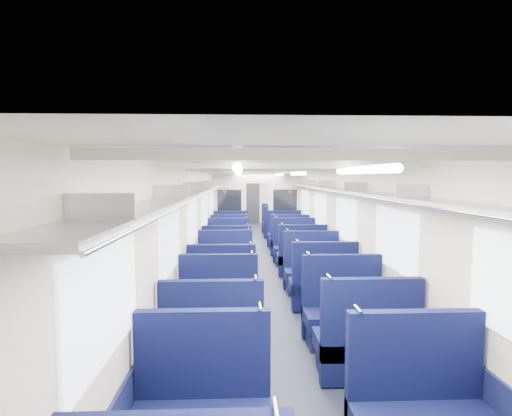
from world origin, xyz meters
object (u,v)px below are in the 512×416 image
(seat_12, at_px, (227,261))
(seat_20, at_px, (232,228))
(seat_22, at_px, (233,224))
(seat_21, at_px, (278,228))
(seat_19, at_px, (285,236))
(seat_8, at_px, (222,292))
(seat_9, at_px, (323,288))
(seat_14, at_px, (229,250))
(bulkhead, at_px, (257,207))
(seat_23, at_px, (276,224))
(end_door, at_px, (251,202))
(seat_5, at_px, (366,346))
(seat_4, at_px, (213,350))
(seat_11, at_px, (312,273))
(seat_16, at_px, (230,242))
(seat_6, at_px, (218,315))
(seat_15, at_px, (295,250))
(seat_13, at_px, (302,259))
(seat_10, at_px, (225,271))
(seat_17, at_px, (289,242))
(seat_18, at_px, (231,237))
(seat_7, at_px, (344,316))

(seat_12, height_order, seat_20, same)
(seat_20, xyz_separation_m, seat_22, (0.00, 1.13, 0.00))
(seat_21, bearing_deg, seat_19, -90.00)
(seat_8, xyz_separation_m, seat_19, (1.66, 5.85, 0.00))
(seat_9, height_order, seat_14, same)
(bulkhead, height_order, seat_23, bulkhead)
(seat_21, xyz_separation_m, seat_22, (-1.66, 1.10, 0.00))
(end_door, distance_m, seat_5, 14.85)
(seat_4, distance_m, seat_20, 9.94)
(seat_11, height_order, seat_19, same)
(end_door, xyz_separation_m, seat_23, (0.83, -3.75, -0.63))
(seat_4, xyz_separation_m, seat_16, (0.00, 6.89, 0.00))
(seat_6, relative_size, seat_9, 1.00)
(seat_15, distance_m, seat_21, 4.25)
(seat_4, distance_m, seat_13, 4.87)
(seat_10, bearing_deg, seat_17, 63.77)
(seat_5, xyz_separation_m, seat_20, (-1.66, 9.92, 0.00))
(end_door, relative_size, seat_22, 1.68)
(seat_8, height_order, seat_18, same)
(seat_10, relative_size, seat_13, 1.00)
(seat_8, bearing_deg, seat_10, 90.00)
(seat_5, xyz_separation_m, seat_9, (0.00, 2.28, 0.00))
(end_door, height_order, seat_23, end_door)
(end_door, xyz_separation_m, seat_11, (0.83, -11.55, -0.63))
(seat_18, distance_m, seat_21, 2.65)
(seat_7, bearing_deg, seat_21, 90.00)
(seat_13, height_order, seat_17, same)
(seat_7, bearing_deg, seat_10, 123.36)
(seat_9, height_order, seat_10, same)
(seat_10, height_order, seat_15, same)
(seat_21, bearing_deg, seat_16, -118.38)
(seat_17, bearing_deg, end_door, 95.93)
(seat_16, bearing_deg, seat_18, 90.00)
(seat_14, bearing_deg, seat_8, -90.00)
(seat_13, relative_size, seat_14, 1.00)
(seat_20, bearing_deg, seat_15, -68.54)
(seat_6, height_order, seat_11, same)
(seat_10, xyz_separation_m, seat_17, (1.66, 3.37, 0.00))
(seat_11, xyz_separation_m, seat_12, (-1.66, 1.20, 0.00))
(seat_5, distance_m, seat_16, 7.07)
(seat_16, bearing_deg, seat_20, 90.00)
(seat_5, relative_size, seat_18, 1.00)
(seat_5, bearing_deg, seat_14, 106.14)
(seat_9, bearing_deg, end_door, 93.79)
(seat_5, height_order, seat_19, same)
(seat_5, bearing_deg, seat_4, -179.44)
(seat_15, bearing_deg, seat_13, -90.00)
(seat_11, relative_size, seat_21, 1.00)
(seat_10, distance_m, seat_11, 1.67)
(seat_7, xyz_separation_m, seat_8, (-1.66, 1.16, 0.00))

